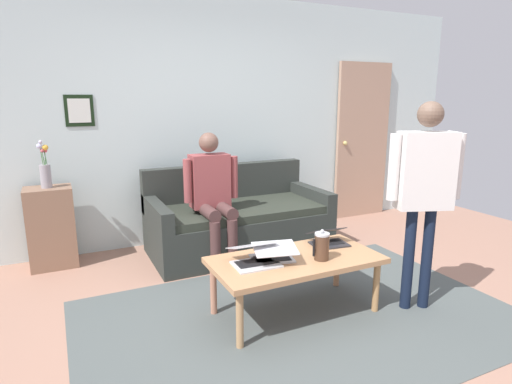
# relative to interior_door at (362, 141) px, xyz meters

# --- Properties ---
(ground_plane) EXTENTS (7.68, 7.68, 0.00)m
(ground_plane) POSITION_rel_interior_door_xyz_m (2.19, 2.11, -1.02)
(ground_plane) COLOR #9F725F
(area_rug) EXTENTS (3.19, 2.06, 0.01)m
(area_rug) POSITION_rel_interior_door_xyz_m (2.20, 2.08, -1.02)
(area_rug) COLOR #4C5352
(area_rug) RESTS_ON ground_plane
(back_wall) EXTENTS (7.04, 0.11, 2.70)m
(back_wall) POSITION_rel_interior_door_xyz_m (2.19, -0.09, 0.33)
(back_wall) COLOR silver
(back_wall) RESTS_ON ground_plane
(interior_door) EXTENTS (0.82, 0.09, 2.05)m
(interior_door) POSITION_rel_interior_door_xyz_m (0.00, 0.00, 0.00)
(interior_door) COLOR tan
(interior_door) RESTS_ON ground_plane
(couch) EXTENTS (1.85, 0.92, 0.88)m
(couch) POSITION_rel_interior_door_xyz_m (2.05, 0.52, -0.72)
(couch) COLOR #2B2F2B
(couch) RESTS_ON ground_plane
(coffee_table) EXTENTS (1.26, 0.63, 0.44)m
(coffee_table) POSITION_rel_interior_door_xyz_m (2.20, 1.98, -0.63)
(coffee_table) COLOR tan
(coffee_table) RESTS_ON ground_plane
(laptop_left) EXTENTS (0.37, 0.37, 0.14)m
(laptop_left) POSITION_rel_interior_door_xyz_m (2.39, 1.96, -0.54)
(laptop_left) COLOR silver
(laptop_left) RESTS_ON coffee_table
(laptop_center) EXTENTS (0.31, 0.29, 0.14)m
(laptop_center) POSITION_rel_interior_door_xyz_m (1.81, 1.84, -0.54)
(laptop_center) COLOR #28282D
(laptop_center) RESTS_ON coffee_table
(laptop_right) EXTENTS (0.34, 0.33, 0.16)m
(laptop_right) POSITION_rel_interior_door_xyz_m (2.53, 1.95, -0.54)
(laptop_right) COLOR silver
(laptop_right) RESTS_ON coffee_table
(french_press) EXTENTS (0.13, 0.11, 0.23)m
(french_press) POSITION_rel_interior_door_xyz_m (2.05, 2.09, -0.48)
(french_press) COLOR #4C3323
(french_press) RESTS_ON coffee_table
(side_shelf) EXTENTS (0.42, 0.32, 0.78)m
(side_shelf) POSITION_rel_interior_door_xyz_m (3.85, 0.18, -0.63)
(side_shelf) COLOR #84604A
(side_shelf) RESTS_ON ground_plane
(flower_vase) EXTENTS (0.10, 0.10, 0.45)m
(flower_vase) POSITION_rel_interior_door_xyz_m (3.85, 0.19, -0.09)
(flower_vase) COLOR #99949D
(flower_vase) RESTS_ON side_shelf
(person_standing) EXTENTS (0.55, 0.31, 1.58)m
(person_standing) POSITION_rel_interior_door_xyz_m (1.32, 2.31, -0.01)
(person_standing) COLOR black
(person_standing) RESTS_ON ground_plane
(person_seated) EXTENTS (0.55, 0.51, 1.28)m
(person_seated) POSITION_rel_interior_door_xyz_m (2.41, 0.75, -0.30)
(person_seated) COLOR #4C302F
(person_seated) RESTS_ON ground_plane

